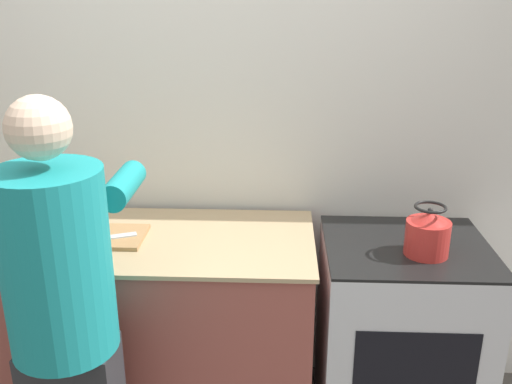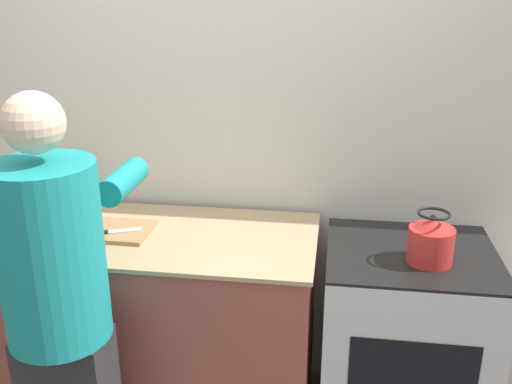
{
  "view_description": "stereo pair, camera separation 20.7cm",
  "coord_description": "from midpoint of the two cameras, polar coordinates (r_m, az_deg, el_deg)",
  "views": [
    {
      "loc": [
        0.27,
        -1.86,
        1.92
      ],
      "look_at": [
        0.18,
        0.23,
        1.16
      ],
      "focal_mm": 40.0,
      "sensor_mm": 36.0,
      "label": 1
    },
    {
      "loc": [
        0.48,
        -1.84,
        1.92
      ],
      "look_at": [
        0.18,
        0.23,
        1.16
      ],
      "focal_mm": 40.0,
      "sensor_mm": 36.0,
      "label": 2
    }
  ],
  "objects": [
    {
      "name": "canister_jar",
      "position": [
        2.8,
        -22.02,
        -1.21
      ],
      "size": [
        0.15,
        0.15,
        0.13
      ],
      "color": "#4C4C51",
      "rests_on": "counter"
    },
    {
      "name": "cutting_board",
      "position": [
        2.52,
        -16.77,
        -4.34
      ],
      "size": [
        0.3,
        0.25,
        0.02
      ],
      "color": "#A87A4C",
      "rests_on": "counter"
    },
    {
      "name": "counter",
      "position": [
        2.73,
        -14.08,
        -13.2
      ],
      "size": [
        1.58,
        0.68,
        0.91
      ],
      "color": "#9E4C42",
      "rests_on": "ground_plane"
    },
    {
      "name": "person",
      "position": [
        2.1,
        -21.32,
        -11.44
      ],
      "size": [
        0.4,
        0.63,
        1.62
      ],
      "color": "#29292C",
      "rests_on": "ground_plane"
    },
    {
      "name": "wall_back",
      "position": [
        2.67,
        -5.64,
        6.4
      ],
      "size": [
        8.0,
        0.05,
        2.6
      ],
      "color": "silver",
      "rests_on": "ground_plane"
    },
    {
      "name": "bowl_prep",
      "position": [
        2.83,
        -26.14,
        -2.24
      ],
      "size": [
        0.15,
        0.15,
        0.08
      ],
      "color": "#C6B789",
      "rests_on": "counter"
    },
    {
      "name": "knife",
      "position": [
        2.48,
        -17.0,
        -4.43
      ],
      "size": [
        0.23,
        0.11,
        0.01
      ],
      "rotation": [
        0.0,
        0.0,
        0.37
      ],
      "color": "silver",
      "rests_on": "cutting_board"
    },
    {
      "name": "oven",
      "position": [
        2.64,
        11.85,
        -14.21
      ],
      "size": [
        0.68,
        0.62,
        0.91
      ],
      "color": "silver",
      "rests_on": "ground_plane"
    },
    {
      "name": "kettle",
      "position": [
        2.32,
        14.38,
        -4.15
      ],
      "size": [
        0.18,
        0.18,
        0.21
      ],
      "color": "red",
      "rests_on": "oven"
    }
  ]
}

